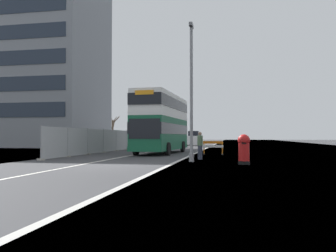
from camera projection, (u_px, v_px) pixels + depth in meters
name	position (u px, v px, depth m)	size (l,w,h in m)	color
ground	(126.00, 167.00, 17.13)	(140.00, 280.00, 0.10)	#38383A
double_decker_bus	(162.00, 123.00, 29.63)	(3.19, 10.33, 4.97)	#145638
lamppost_foreground	(191.00, 96.00, 19.79)	(0.29, 0.70, 7.97)	gray
red_pillar_postbox	(244.00, 148.00, 17.85)	(0.64, 0.64, 1.57)	black
roadworks_barrier	(213.00, 146.00, 27.33)	(1.63, 0.66, 1.09)	orange
construction_site_fence	(103.00, 141.00, 30.81)	(0.44, 20.60, 2.13)	#A8AAAD
car_oncoming_near	(170.00, 139.00, 48.54)	(1.90, 3.94, 2.18)	silver
car_receding_mid	(194.00, 139.00, 54.28)	(1.91, 3.89, 2.30)	silver
bare_tree_far_verge_near	(113.00, 130.00, 57.34)	(2.34, 2.79, 5.33)	#4C3D2D
bare_tree_far_verge_mid	(143.00, 131.00, 66.17)	(2.21, 3.55, 4.62)	#4C3D2D
pedestrian_at_kerb	(200.00, 146.00, 21.66)	(0.34, 0.34, 1.73)	#2D3342
backdrop_office_block	(7.00, 58.00, 51.41)	(27.63, 14.10, 26.27)	gray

